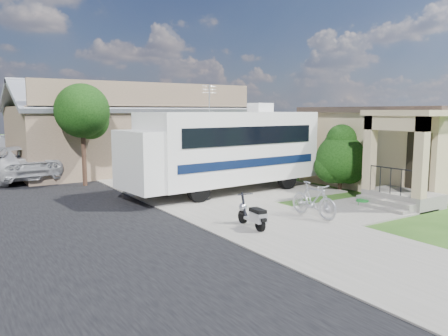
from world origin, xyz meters
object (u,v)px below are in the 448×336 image
shrub (341,157)px  bicycle (313,202)px  motorhome (225,148)px  garden_hose (362,203)px  pickup_truck (22,162)px  scooter (253,215)px

shrub → bicycle: bearing=-145.8°
motorhome → garden_hose: size_ratio=20.23×
motorhome → pickup_truck: 10.71m
pickup_truck → garden_hose: bearing=123.6°
motorhome → garden_hose: bearing=-65.7°
garden_hose → motorhome: bearing=119.0°
bicycle → garden_hose: bicycle is taller
shrub → garden_hose: 3.43m
motorhome → bicycle: bearing=-96.0°
pickup_truck → bicycle: bearing=113.8°
garden_hose → shrub: bearing=57.0°
motorhome → scooter: 6.06m
shrub → pickup_truck: shrub is taller
scooter → garden_hose: (5.18, 0.46, -0.33)m
scooter → bicycle: 2.36m
motorhome → scooter: bearing=-119.6°
scooter → pickup_truck: bearing=112.4°
bicycle → garden_hose: size_ratio=4.27×
motorhome → scooter: motorhome is taller
bicycle → pickup_truck: size_ratio=0.31×
motorhome → bicycle: motorhome is taller
motorhome → pickup_truck: motorhome is taller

